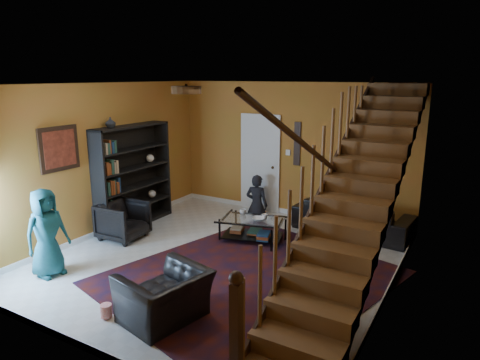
# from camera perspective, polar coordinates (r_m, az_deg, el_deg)

# --- Properties ---
(floor) EXTENTS (5.50, 5.50, 0.00)m
(floor) POSITION_cam_1_polar(r_m,az_deg,el_deg) (7.10, -2.54, -10.58)
(floor) COLOR beige
(floor) RESTS_ON ground
(room) EXTENTS (5.50, 5.50, 5.50)m
(room) POSITION_cam_1_polar(r_m,az_deg,el_deg) (8.80, -5.23, -5.35)
(room) COLOR #B45F28
(room) RESTS_ON ground
(staircase) EXTENTS (0.95, 5.02, 3.18)m
(staircase) POSITION_cam_1_polar(r_m,az_deg,el_deg) (5.81, 15.25, -1.96)
(staircase) COLOR brown
(staircase) RESTS_ON floor
(bookshelf) EXTENTS (0.35, 1.80, 2.00)m
(bookshelf) POSITION_cam_1_polar(r_m,az_deg,el_deg) (8.67, -13.98, 0.29)
(bookshelf) COLOR black
(bookshelf) RESTS_ON floor
(door) EXTENTS (0.82, 0.05, 2.05)m
(door) POSITION_cam_1_polar(r_m,az_deg,el_deg) (9.37, 2.72, 2.07)
(door) COLOR silver
(door) RESTS_ON floor
(framed_picture) EXTENTS (0.04, 0.74, 0.74)m
(framed_picture) POSITION_cam_1_polar(r_m,az_deg,el_deg) (7.67, -22.98, 3.86)
(framed_picture) COLOR maroon
(framed_picture) RESTS_ON room
(wall_hanging) EXTENTS (0.14, 0.03, 0.90)m
(wall_hanging) POSITION_cam_1_polar(r_m,az_deg,el_deg) (8.93, 7.64, 4.81)
(wall_hanging) COLOR black
(wall_hanging) RESTS_ON room
(ceiling_fixture) EXTENTS (0.40, 0.40, 0.10)m
(ceiling_fixture) POSITION_cam_1_polar(r_m,az_deg,el_deg) (5.81, -7.16, 11.83)
(ceiling_fixture) COLOR #3F2814
(ceiling_fixture) RESTS_ON room
(rug) EXTENTS (4.26, 4.60, 0.02)m
(rug) POSITION_cam_1_polar(r_m,az_deg,el_deg) (6.51, 1.24, -12.85)
(rug) COLOR #40120B
(rug) RESTS_ON floor
(sofa) EXTENTS (2.24, 1.05, 0.63)m
(sofa) POSITION_cam_1_polar(r_m,az_deg,el_deg) (8.41, 14.78, -4.77)
(sofa) COLOR black
(sofa) RESTS_ON floor
(armchair_left) EXTENTS (0.80, 0.78, 0.69)m
(armchair_left) POSITION_cam_1_polar(r_m,az_deg,el_deg) (8.12, -15.32, -5.25)
(armchair_left) COLOR black
(armchair_left) RESTS_ON floor
(armchair_right) EXTENTS (1.04, 1.13, 0.63)m
(armchair_right) POSITION_cam_1_polar(r_m,az_deg,el_deg) (5.46, -10.02, -15.04)
(armchair_right) COLOR black
(armchair_right) RESTS_ON floor
(person_adult_a) EXTENTS (0.52, 0.37, 1.33)m
(person_adult_a) POSITION_cam_1_polar(r_m,az_deg,el_deg) (9.20, 2.24, -3.35)
(person_adult_a) COLOR black
(person_adult_a) RESTS_ON sofa
(person_adult_b) EXTENTS (0.73, 0.60, 1.41)m
(person_adult_b) POSITION_cam_1_polar(r_m,az_deg,el_deg) (8.48, 14.85, -5.08)
(person_adult_b) COLOR black
(person_adult_b) RESTS_ON sofa
(person_child) EXTENTS (0.49, 0.69, 1.34)m
(person_child) POSITION_cam_1_polar(r_m,az_deg,el_deg) (6.97, -24.41, -6.41)
(person_child) COLOR #18575E
(person_child) RESTS_ON armchair_left
(coffee_table) EXTENTS (1.23, 0.91, 0.42)m
(coffee_table) POSITION_cam_1_polar(r_m,az_deg,el_deg) (7.77, 1.68, -6.47)
(coffee_table) COLOR black
(coffee_table) RESTS_ON floor
(cup_a) EXTENTS (0.14, 0.14, 0.09)m
(cup_a) POSITION_cam_1_polar(r_m,az_deg,el_deg) (7.95, 0.36, -4.24)
(cup_a) COLOR #999999
(cup_a) RESTS_ON coffee_table
(cup_b) EXTENTS (0.12, 0.12, 0.10)m
(cup_b) POSITION_cam_1_polar(r_m,az_deg,el_deg) (7.66, 3.31, -4.94)
(cup_b) COLOR #999999
(cup_b) RESTS_ON coffee_table
(bowl) EXTENTS (0.27, 0.27, 0.05)m
(bowl) POSITION_cam_1_polar(r_m,az_deg,el_deg) (7.62, 2.49, -5.21)
(bowl) COLOR #999999
(bowl) RESTS_ON coffee_table
(vase) EXTENTS (0.18, 0.18, 0.19)m
(vase) POSITION_cam_1_polar(r_m,az_deg,el_deg) (8.13, -16.89, 7.34)
(vase) COLOR #999999
(vase) RESTS_ON bookshelf
(popcorn_bucket) EXTENTS (0.16, 0.16, 0.16)m
(popcorn_bucket) POSITION_cam_1_polar(r_m,az_deg,el_deg) (5.76, -17.41, -16.28)
(popcorn_bucket) COLOR red
(popcorn_bucket) RESTS_ON rug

